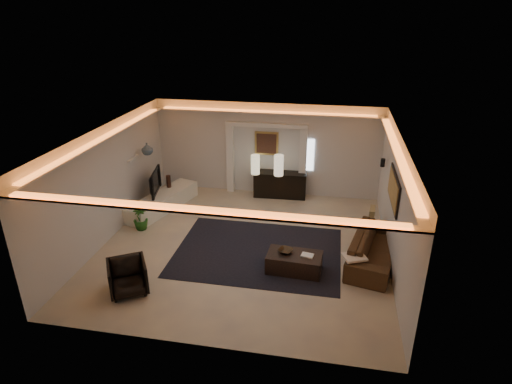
% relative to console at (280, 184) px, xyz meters
% --- Properties ---
extents(floor, '(7.00, 7.00, 0.00)m').
position_rel_console_xyz_m(floor, '(-0.48, -3.25, -0.40)').
color(floor, beige).
rests_on(floor, ground).
extents(ceiling, '(7.00, 7.00, 0.00)m').
position_rel_console_xyz_m(ceiling, '(-0.48, -3.25, 2.50)').
color(ceiling, white).
rests_on(ceiling, ground).
extents(wall_back, '(7.00, 0.00, 7.00)m').
position_rel_console_xyz_m(wall_back, '(-0.48, 0.25, 1.05)').
color(wall_back, silver).
rests_on(wall_back, ground).
extents(wall_front, '(7.00, 0.00, 7.00)m').
position_rel_console_xyz_m(wall_front, '(-0.48, -6.75, 1.05)').
color(wall_front, silver).
rests_on(wall_front, ground).
extents(wall_left, '(0.00, 7.00, 7.00)m').
position_rel_console_xyz_m(wall_left, '(-3.98, -3.25, 1.05)').
color(wall_left, silver).
rests_on(wall_left, ground).
extents(wall_right, '(0.00, 7.00, 7.00)m').
position_rel_console_xyz_m(wall_right, '(3.02, -3.25, 1.05)').
color(wall_right, silver).
rests_on(wall_right, ground).
extents(cove_soffit, '(7.00, 7.00, 0.04)m').
position_rel_console_xyz_m(cove_soffit, '(-0.48, -3.25, 2.22)').
color(cove_soffit, silver).
rests_on(cove_soffit, ceiling).
extents(daylight_slit, '(0.25, 0.03, 1.00)m').
position_rel_console_xyz_m(daylight_slit, '(0.87, 0.23, 0.95)').
color(daylight_slit, white).
rests_on(daylight_slit, wall_back).
extents(area_rug, '(4.00, 3.00, 0.01)m').
position_rel_console_xyz_m(area_rug, '(-0.08, -3.45, -0.39)').
color(area_rug, black).
rests_on(area_rug, ground).
extents(pilaster_left, '(0.22, 0.20, 2.20)m').
position_rel_console_xyz_m(pilaster_left, '(-1.63, 0.15, 0.70)').
color(pilaster_left, silver).
rests_on(pilaster_left, ground).
extents(pilaster_right, '(0.22, 0.20, 2.20)m').
position_rel_console_xyz_m(pilaster_right, '(0.67, 0.15, 0.70)').
color(pilaster_right, silver).
rests_on(pilaster_right, ground).
extents(alcove_header, '(2.52, 0.20, 0.12)m').
position_rel_console_xyz_m(alcove_header, '(-0.48, 0.15, 1.85)').
color(alcove_header, silver).
rests_on(alcove_header, wall_back).
extents(painting_frame, '(0.74, 0.04, 0.74)m').
position_rel_console_xyz_m(painting_frame, '(-0.48, 0.22, 1.25)').
color(painting_frame, tan).
rests_on(painting_frame, wall_back).
extents(painting_canvas, '(0.62, 0.02, 0.62)m').
position_rel_console_xyz_m(painting_canvas, '(-0.48, 0.19, 1.25)').
color(painting_canvas, '#4C2D1E').
rests_on(painting_canvas, wall_back).
extents(art_panel_frame, '(0.04, 1.64, 0.74)m').
position_rel_console_xyz_m(art_panel_frame, '(2.99, -2.95, 1.30)').
color(art_panel_frame, black).
rests_on(art_panel_frame, wall_right).
extents(art_panel_gold, '(0.02, 1.50, 0.62)m').
position_rel_console_xyz_m(art_panel_gold, '(2.97, -2.95, 1.30)').
color(art_panel_gold, tan).
rests_on(art_panel_gold, wall_right).
extents(wall_sconce, '(0.12, 0.12, 0.22)m').
position_rel_console_xyz_m(wall_sconce, '(2.90, -1.05, 1.28)').
color(wall_sconce, black).
rests_on(wall_sconce, wall_right).
extents(wall_niche, '(0.10, 0.55, 0.04)m').
position_rel_console_xyz_m(wall_niche, '(-3.92, -1.85, 1.25)').
color(wall_niche, silver).
rests_on(wall_niche, wall_left).
extents(console, '(1.64, 0.57, 0.81)m').
position_rel_console_xyz_m(console, '(0.00, 0.00, 0.00)').
color(console, black).
rests_on(console, ground).
extents(lamp_left, '(0.30, 0.30, 0.60)m').
position_rel_console_xyz_m(lamp_left, '(-0.74, -0.25, 0.69)').
color(lamp_left, beige).
rests_on(lamp_left, console).
extents(lamp_right, '(0.31, 0.31, 0.64)m').
position_rel_console_xyz_m(lamp_right, '(-0.02, -0.25, 0.69)').
color(lamp_right, beige).
rests_on(lamp_right, console).
extents(media_ledge, '(1.39, 2.72, 0.49)m').
position_rel_console_xyz_m(media_ledge, '(-3.28, -1.57, -0.18)').
color(media_ledge, silver).
rests_on(media_ledge, ground).
extents(tv, '(1.20, 0.40, 0.68)m').
position_rel_console_xyz_m(tv, '(-3.61, -1.48, 0.39)').
color(tv, black).
rests_on(tv, media_ledge).
extents(figurine, '(0.14, 0.14, 0.37)m').
position_rel_console_xyz_m(figurine, '(-3.29, -1.00, 0.24)').
color(figurine, '#371E16').
rests_on(figurine, media_ledge).
extents(ginger_jar, '(0.35, 0.35, 0.34)m').
position_rel_console_xyz_m(ginger_jar, '(-3.63, -1.52, 1.44)').
color(ginger_jar, slate).
rests_on(ginger_jar, wall_niche).
extents(plant, '(0.43, 0.43, 0.68)m').
position_rel_console_xyz_m(plant, '(-3.40, -2.86, -0.06)').
color(plant, '#205417').
rests_on(plant, ground).
extents(sofa, '(2.54, 1.45, 0.70)m').
position_rel_console_xyz_m(sofa, '(2.67, -3.35, -0.05)').
color(sofa, black).
rests_on(sofa, ground).
extents(throw_blanket, '(0.58, 0.54, 0.05)m').
position_rel_console_xyz_m(throw_blanket, '(2.18, -4.16, 0.15)').
color(throw_blanket, silver).
rests_on(throw_blanket, sofa).
extents(throw_pillow, '(0.19, 0.46, 0.45)m').
position_rel_console_xyz_m(throw_pillow, '(2.67, -2.05, 0.15)').
color(throw_pillow, '#9E8A58').
rests_on(throw_pillow, sofa).
extents(coffee_table, '(1.26, 0.73, 0.46)m').
position_rel_console_xyz_m(coffee_table, '(0.87, -4.10, -0.20)').
color(coffee_table, black).
rests_on(coffee_table, ground).
extents(bowl, '(0.42, 0.42, 0.08)m').
position_rel_console_xyz_m(bowl, '(0.66, -4.05, 0.05)').
color(bowl, '#342517').
rests_on(bowl, coffee_table).
extents(magazine, '(0.30, 0.24, 0.03)m').
position_rel_console_xyz_m(magazine, '(1.16, -4.12, 0.02)').
color(magazine, white).
rests_on(magazine, coffee_table).
extents(armchair, '(1.06, 1.07, 0.72)m').
position_rel_console_xyz_m(armchair, '(-2.47, -5.51, -0.04)').
color(armchair, black).
rests_on(armchair, ground).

